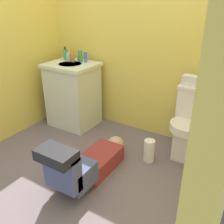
{
  "coord_description": "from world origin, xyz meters",
  "views": [
    {
      "loc": [
        1.27,
        -1.53,
        1.56
      ],
      "look_at": [
        0.02,
        0.51,
        0.45
      ],
      "focal_mm": 39.99,
      "sensor_mm": 36.0,
      "label": 1
    }
  ],
  "objects_px": {
    "person_plumber": "(87,163)",
    "bottle_green": "(80,56)",
    "bottle_blue": "(85,57)",
    "toilet_paper_roll": "(185,216)",
    "toiletry_bag": "(210,83)",
    "bottle_amber": "(73,55)",
    "soap_dispenser": "(65,54)",
    "tissue_box": "(194,81)",
    "toilet": "(190,124)",
    "faucet": "(78,57)",
    "bottle_clear": "(69,57)",
    "vanity_cabinet": "(73,94)",
    "paper_towel_roll": "(149,151)"
  },
  "relations": [
    {
      "from": "bottle_clear",
      "to": "soap_dispenser",
      "type": "bearing_deg",
      "value": 152.4
    },
    {
      "from": "toilet",
      "to": "bottle_blue",
      "type": "xyz_separation_m",
      "value": [
        -1.38,
        0.08,
        0.52
      ]
    },
    {
      "from": "tissue_box",
      "to": "bottle_green",
      "type": "height_order",
      "value": "bottle_green"
    },
    {
      "from": "bottle_amber",
      "to": "bottle_green",
      "type": "distance_m",
      "value": 0.1
    },
    {
      "from": "bottle_blue",
      "to": "toiletry_bag",
      "type": "bearing_deg",
      "value": 0.29
    },
    {
      "from": "bottle_clear",
      "to": "paper_towel_roll",
      "type": "xyz_separation_m",
      "value": [
        1.29,
        -0.33,
        -0.75
      ]
    },
    {
      "from": "soap_dispenser",
      "to": "vanity_cabinet",
      "type": "bearing_deg",
      "value": -32.35
    },
    {
      "from": "soap_dispenser",
      "to": "bottle_amber",
      "type": "relative_size",
      "value": 0.95
    },
    {
      "from": "soap_dispenser",
      "to": "bottle_blue",
      "type": "xyz_separation_m",
      "value": [
        0.3,
        0.02,
        -0.01
      ]
    },
    {
      "from": "person_plumber",
      "to": "soap_dispenser",
      "type": "relative_size",
      "value": 6.42
    },
    {
      "from": "person_plumber",
      "to": "bottle_blue",
      "type": "distance_m",
      "value": 1.39
    },
    {
      "from": "faucet",
      "to": "tissue_box",
      "type": "xyz_separation_m",
      "value": [
        1.45,
        0.01,
        -0.07
      ]
    },
    {
      "from": "bottle_amber",
      "to": "paper_towel_roll",
      "type": "height_order",
      "value": "bottle_amber"
    },
    {
      "from": "tissue_box",
      "to": "soap_dispenser",
      "type": "height_order",
      "value": "soap_dispenser"
    },
    {
      "from": "bottle_amber",
      "to": "tissue_box",
      "type": "bearing_deg",
      "value": 3.03
    },
    {
      "from": "person_plumber",
      "to": "faucet",
      "type": "bearing_deg",
      "value": 130.42
    },
    {
      "from": "faucet",
      "to": "bottle_amber",
      "type": "relative_size",
      "value": 0.57
    },
    {
      "from": "bottle_amber",
      "to": "bottle_blue",
      "type": "bearing_deg",
      "value": 26.19
    },
    {
      "from": "toiletry_bag",
      "to": "tissue_box",
      "type": "bearing_deg",
      "value": 180.0
    },
    {
      "from": "soap_dispenser",
      "to": "bottle_green",
      "type": "distance_m",
      "value": 0.23
    },
    {
      "from": "vanity_cabinet",
      "to": "paper_towel_roll",
      "type": "distance_m",
      "value": 1.26
    },
    {
      "from": "paper_towel_roll",
      "to": "person_plumber",
      "type": "bearing_deg",
      "value": -123.63
    },
    {
      "from": "toilet",
      "to": "person_plumber",
      "type": "relative_size",
      "value": 0.7
    },
    {
      "from": "bottle_green",
      "to": "toilet_paper_roll",
      "type": "bearing_deg",
      "value": -29.5
    },
    {
      "from": "vanity_cabinet",
      "to": "bottle_amber",
      "type": "height_order",
      "value": "bottle_amber"
    },
    {
      "from": "faucet",
      "to": "person_plumber",
      "type": "relative_size",
      "value": 0.09
    },
    {
      "from": "person_plumber",
      "to": "toilet_paper_roll",
      "type": "xyz_separation_m",
      "value": [
        0.93,
        -0.0,
        -0.13
      ]
    },
    {
      "from": "faucet",
      "to": "bottle_clear",
      "type": "xyz_separation_m",
      "value": [
        -0.09,
        -0.07,
        0.0
      ]
    },
    {
      "from": "person_plumber",
      "to": "soap_dispenser",
      "type": "xyz_separation_m",
      "value": [
        -1.01,
        0.94,
        0.71
      ]
    },
    {
      "from": "bottle_amber",
      "to": "paper_towel_roll",
      "type": "distance_m",
      "value": 1.5
    },
    {
      "from": "person_plumber",
      "to": "bottle_green",
      "type": "height_order",
      "value": "bottle_green"
    },
    {
      "from": "paper_towel_roll",
      "to": "toilet_paper_roll",
      "type": "height_order",
      "value": "paper_towel_roll"
    },
    {
      "from": "soap_dispenser",
      "to": "toilet",
      "type": "bearing_deg",
      "value": -2.07
    },
    {
      "from": "faucet",
      "to": "bottle_green",
      "type": "bearing_deg",
      "value": 0.05
    },
    {
      "from": "bottle_green",
      "to": "paper_towel_roll",
      "type": "height_order",
      "value": "bottle_green"
    },
    {
      "from": "bottle_blue",
      "to": "toilet_paper_roll",
      "type": "bearing_deg",
      "value": -30.69
    },
    {
      "from": "bottle_clear",
      "to": "toilet_paper_roll",
      "type": "relative_size",
      "value": 0.94
    },
    {
      "from": "faucet",
      "to": "bottle_clear",
      "type": "distance_m",
      "value": 0.12
    },
    {
      "from": "vanity_cabinet",
      "to": "bottle_blue",
      "type": "height_order",
      "value": "bottle_blue"
    },
    {
      "from": "toilet",
      "to": "tissue_box",
      "type": "bearing_deg",
      "value": 116.43
    },
    {
      "from": "soap_dispenser",
      "to": "toilet_paper_roll",
      "type": "bearing_deg",
      "value": -26.06
    },
    {
      "from": "person_plumber",
      "to": "bottle_clear",
      "type": "xyz_separation_m",
      "value": [
        -0.91,
        0.89,
        0.7
      ]
    },
    {
      "from": "bottle_amber",
      "to": "toilet_paper_roll",
      "type": "relative_size",
      "value": 1.59
    },
    {
      "from": "bottle_amber",
      "to": "toiletry_bag",
      "type": "bearing_deg",
      "value": 2.75
    },
    {
      "from": "soap_dispenser",
      "to": "bottle_blue",
      "type": "relative_size",
      "value": 1.32
    },
    {
      "from": "faucet",
      "to": "toilet",
      "type": "bearing_deg",
      "value": -3.09
    },
    {
      "from": "faucet",
      "to": "person_plumber",
      "type": "height_order",
      "value": "faucet"
    },
    {
      "from": "toilet",
      "to": "faucet",
      "type": "relative_size",
      "value": 7.5
    },
    {
      "from": "bottle_amber",
      "to": "bottle_green",
      "type": "bearing_deg",
      "value": 45.68
    },
    {
      "from": "toilet",
      "to": "toilet_paper_roll",
      "type": "bearing_deg",
      "value": -74.01
    }
  ]
}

